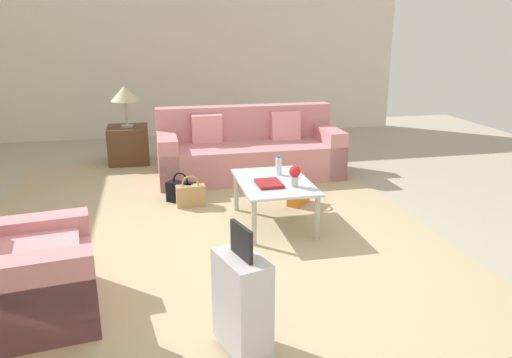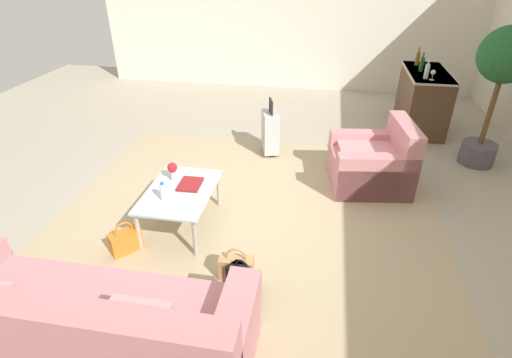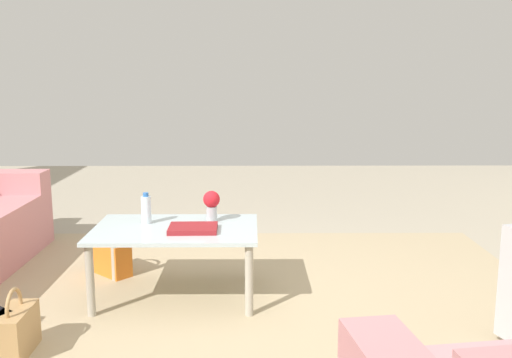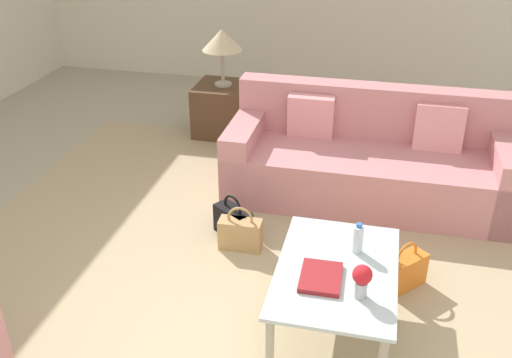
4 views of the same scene
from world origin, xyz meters
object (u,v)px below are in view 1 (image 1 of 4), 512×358
flower_vase (295,174)px  handbag_black (181,192)px  couch (248,153)px  coffee_table_book (269,183)px  armchair (9,281)px  table_lamp (125,94)px  water_bottle (279,166)px  side_table (129,145)px  suitcase_silver (242,301)px  handbag_orange (298,193)px  coffee_table (274,186)px  handbag_tan (191,195)px

flower_vase → handbag_black: bearing=43.3°
couch → coffee_table_book: 1.93m
armchair → table_lamp: 4.23m
water_bottle → coffee_table_book: (-0.32, 0.18, -0.08)m
water_bottle → coffee_table_book: water_bottle is taller
side_table → suitcase_silver: size_ratio=0.68×
suitcase_silver → handbag_orange: size_ratio=2.37×
side_table → coffee_table: bearing=-151.8°
side_table → handbag_tan: size_ratio=1.61×
flower_vase → suitcase_silver: 1.99m
coffee_table_book → table_lamp: size_ratio=0.51×
water_bottle → handbag_tan: bearing=59.5°
water_bottle → armchair: bearing=123.6°
water_bottle → side_table: (2.60, 1.60, -0.29)m
couch → water_bottle: couch is taller
armchair → water_bottle: (1.51, -2.27, 0.26)m
handbag_tan → coffee_table: bearing=-132.7°
armchair → flower_vase: bearing=-64.8°
coffee_table_book → suitcase_silver: (-1.88, 0.62, -0.12)m
couch → handbag_black: bearing=133.7°
armchair → table_lamp: table_lamp is taller
side_table → flower_vase: bearing=-151.3°
armchair → handbag_tan: armchair is taller
water_bottle → handbag_orange: bearing=-44.8°
coffee_table → handbag_black: bearing=45.2°
armchair → flower_vase: armchair is taller
side_table → suitcase_silver: bearing=-170.5°
coffee_table_book → coffee_table: bearing=-35.0°
coffee_table_book → table_lamp: (2.92, 1.42, 0.53)m
flower_vase → couch: bearing=1.4°
flower_vase → suitcase_silver: bearing=154.5°
water_bottle → handbag_black: size_ratio=0.57×
suitcase_silver → handbag_black: suitcase_silver is taller
couch → armchair: 3.85m
handbag_black → armchair: bearing=149.2°
coffee_table → handbag_orange: size_ratio=2.89×
coffee_table_book → handbag_black: size_ratio=0.83×
table_lamp → handbag_tan: 2.37m
handbag_black → table_lamp: bearing=17.9°
coffee_table → flower_vase: (-0.22, -0.15, 0.18)m
water_bottle → suitcase_silver: 2.35m
armchair → coffee_table_book: armchair is taller
armchair → handbag_tan: (2.03, -1.39, -0.17)m
flower_vase → handbag_orange: size_ratio=0.57×
coffee_table_book → handbag_orange: coffee_table_book is taller
handbag_orange → table_lamp: bearing=40.2°
flower_vase → side_table: flower_vase is taller
handbag_tan → table_lamp: bearing=19.1°
side_table → table_lamp: (0.00, 0.00, 0.74)m
table_lamp → suitcase_silver: 4.91m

